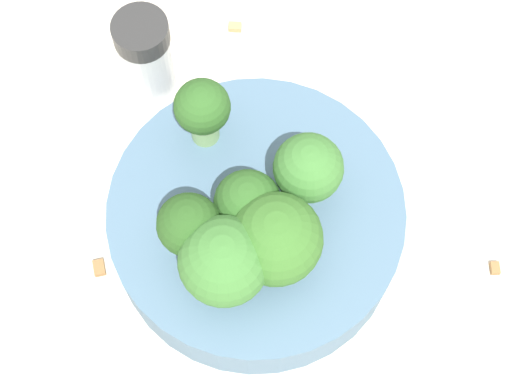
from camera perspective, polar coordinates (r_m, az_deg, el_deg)
The scene contains 13 objects.
ground_plane at distance 0.55m, azimuth 0.00°, elevation -2.87°, with size 3.00×3.00×0.00m, color beige.
bowl at distance 0.53m, azimuth 0.00°, elevation -2.07°, with size 0.18×0.18×0.05m, color slate.
broccoli_floret_0 at distance 0.50m, azimuth -3.58°, elevation 5.47°, with size 0.03×0.03×0.05m.
broccoli_floret_1 at distance 0.49m, azimuth 3.50°, elevation 1.51°, with size 0.04×0.04×0.05m.
broccoli_floret_2 at distance 0.47m, azimuth 1.32°, elevation -3.17°, with size 0.05×0.05×0.06m.
broccoli_floret_3 at distance 0.48m, azimuth -0.48°, elevation -0.90°, with size 0.04×0.04×0.05m.
broccoli_floret_4 at distance 0.48m, azimuth -4.48°, elevation -2.33°, with size 0.04×0.04×0.05m.
broccoli_floret_5 at distance 0.47m, azimuth -2.15°, elevation -4.65°, with size 0.05×0.05×0.06m.
pepper_shaker at distance 0.57m, azimuth -7.37°, elevation 9.06°, with size 0.04×0.04×0.07m.
almond_crumb_0 at distance 0.60m, azimuth -5.77°, elevation 7.86°, with size 0.01×0.01×0.01m, color tan.
almond_crumb_1 at distance 0.56m, azimuth 15.69°, elevation -4.86°, with size 0.01×0.01×0.01m, color olive.
almond_crumb_2 at distance 0.55m, azimuth -10.45°, elevation -4.92°, with size 0.01×0.01×0.01m, color olive.
almond_crumb_4 at distance 0.62m, azimuth -1.41°, elevation 11.06°, with size 0.01×0.01×0.01m, color tan.
Camera 1 is at (-0.15, -0.11, 0.52)m, focal length 60.00 mm.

